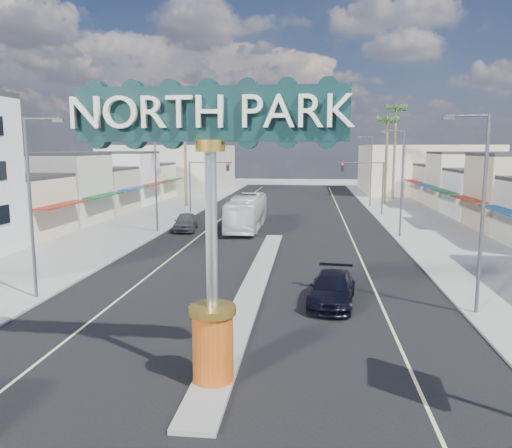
% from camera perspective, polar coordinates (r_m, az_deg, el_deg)
% --- Properties ---
extents(ground, '(160.00, 160.00, 0.00)m').
position_cam_1_polar(ground, '(43.59, 2.23, -1.26)').
color(ground, gray).
rests_on(ground, ground).
extents(road, '(20.00, 120.00, 0.01)m').
position_cam_1_polar(road, '(43.59, 2.23, -1.26)').
color(road, black).
rests_on(road, ground).
extents(median_island, '(1.30, 30.00, 0.16)m').
position_cam_1_polar(median_island, '(28.01, -0.11, -6.73)').
color(median_island, gray).
rests_on(median_island, ground).
extents(sidewalk_left, '(8.00, 120.00, 0.12)m').
position_cam_1_polar(sidewalk_left, '(46.69, -15.17, -0.82)').
color(sidewalk_left, gray).
rests_on(sidewalk_left, ground).
extents(sidewalk_right, '(8.00, 120.00, 0.12)m').
position_cam_1_polar(sidewalk_right, '(44.85, 20.38, -1.45)').
color(sidewalk_right, gray).
rests_on(sidewalk_right, ground).
extents(storefront_row_left, '(12.00, 42.00, 6.00)m').
position_cam_1_polar(storefront_row_left, '(62.19, -19.53, 4.01)').
color(storefront_row_left, beige).
rests_on(storefront_row_left, ground).
extents(storefront_row_right, '(12.00, 42.00, 6.00)m').
position_cam_1_polar(storefront_row_right, '(59.82, 26.85, 3.41)').
color(storefront_row_right, '#B7B29E').
rests_on(storefront_row_right, ground).
extents(backdrop_far_left, '(20.00, 20.00, 8.00)m').
position_cam_1_polar(backdrop_far_left, '(91.39, -9.66, 6.35)').
color(backdrop_far_left, '#B7B29E').
rests_on(backdrop_far_left, ground).
extents(backdrop_far_right, '(20.00, 20.00, 8.00)m').
position_cam_1_polar(backdrop_far_right, '(89.93, 18.57, 5.98)').
color(backdrop_far_right, beige).
rests_on(backdrop_far_right, ground).
extents(gateway_sign, '(8.20, 1.50, 9.15)m').
position_cam_1_polar(gateway_sign, '(15.20, -5.18, 2.63)').
color(gateway_sign, '#BB3D0E').
rests_on(gateway_sign, median_island).
extents(traffic_signal_left, '(5.09, 0.45, 6.00)m').
position_cam_1_polar(traffic_signal_left, '(58.21, -5.84, 5.43)').
color(traffic_signal_left, '#47474C').
rests_on(traffic_signal_left, ground).
extents(traffic_signal_right, '(5.09, 0.45, 6.00)m').
position_cam_1_polar(traffic_signal_right, '(57.26, 12.52, 5.22)').
color(traffic_signal_right, '#47474C').
rests_on(traffic_signal_right, ground).
extents(streetlight_l_near, '(2.03, 0.22, 9.00)m').
position_cam_1_polar(streetlight_l_near, '(26.61, -24.12, 2.63)').
color(streetlight_l_near, '#47474C').
rests_on(streetlight_l_near, ground).
extents(streetlight_l_mid, '(2.03, 0.22, 9.00)m').
position_cam_1_polar(streetlight_l_mid, '(44.96, -11.17, 5.38)').
color(streetlight_l_mid, '#47474C').
rests_on(streetlight_l_mid, ground).
extents(streetlight_l_far, '(2.03, 0.22, 9.00)m').
position_cam_1_polar(streetlight_l_far, '(66.26, -5.46, 6.51)').
color(streetlight_l_far, '#47474C').
rests_on(streetlight_l_far, ground).
extents(streetlight_r_near, '(2.03, 0.22, 9.00)m').
position_cam_1_polar(streetlight_r_near, '(24.14, 24.17, 2.08)').
color(streetlight_r_near, '#47474C').
rests_on(streetlight_r_near, ground).
extents(streetlight_r_mid, '(2.03, 0.22, 9.00)m').
position_cam_1_polar(streetlight_r_mid, '(43.54, 16.15, 5.10)').
color(streetlight_r_mid, '#47474C').
rests_on(streetlight_r_mid, ground).
extents(streetlight_r_far, '(2.03, 0.22, 9.00)m').
position_cam_1_polar(streetlight_r_far, '(65.30, 12.89, 6.31)').
color(streetlight_r_far, '#47474C').
rests_on(streetlight_r_far, ground).
extents(palm_left_far, '(2.60, 2.60, 13.10)m').
position_cam_1_polar(palm_left_far, '(64.96, -8.18, 12.10)').
color(palm_left_far, brown).
rests_on(palm_left_far, ground).
extents(palm_right_mid, '(2.60, 2.60, 12.10)m').
position_cam_1_polar(palm_right_mid, '(69.62, 14.80, 10.93)').
color(palm_right_mid, brown).
rests_on(palm_right_mid, ground).
extents(palm_right_far, '(2.60, 2.60, 14.10)m').
position_cam_1_polar(palm_right_far, '(75.95, 15.71, 12.03)').
color(palm_right_far, brown).
rests_on(palm_right_far, ground).
extents(suv_right, '(2.69, 5.35, 1.49)m').
position_cam_1_polar(suv_right, '(24.70, 8.69, -7.34)').
color(suv_right, black).
rests_on(suv_right, ground).
extents(car_parked_left, '(2.56, 5.03, 1.64)m').
position_cam_1_polar(car_parked_left, '(46.16, -8.05, 0.24)').
color(car_parked_left, '#5C5B60').
rests_on(car_parked_left, ground).
extents(city_bus, '(2.70, 11.29, 3.14)m').
position_cam_1_polar(city_bus, '(46.55, -1.06, 1.33)').
color(city_bus, silver).
rests_on(city_bus, ground).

